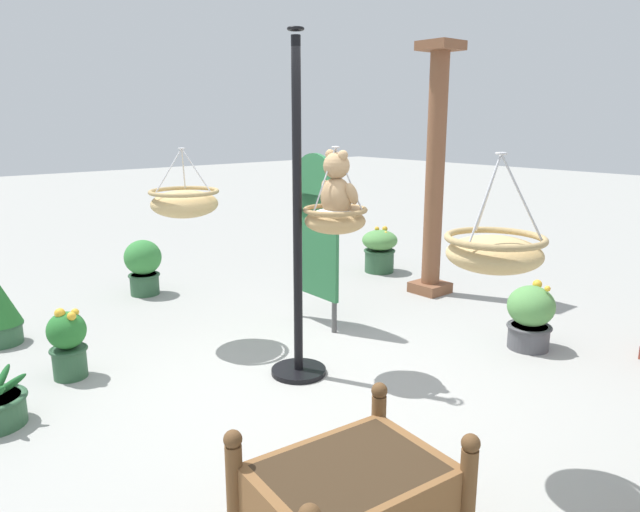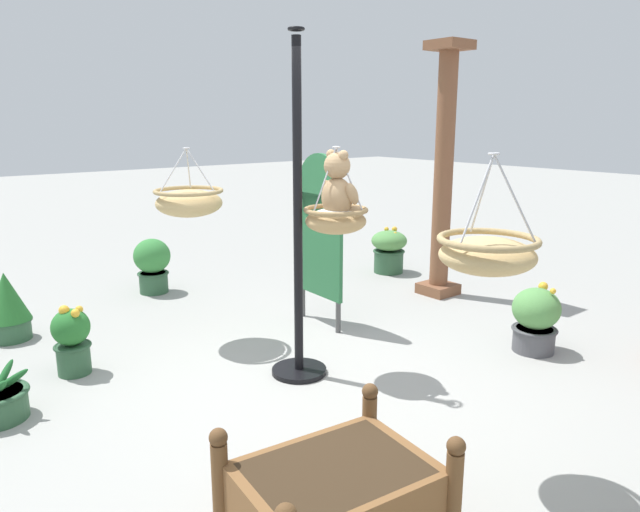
{
  "view_description": "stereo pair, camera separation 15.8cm",
  "coord_description": "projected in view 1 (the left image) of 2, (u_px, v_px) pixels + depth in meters",
  "views": [
    {
      "loc": [
        3.24,
        -2.67,
        2.0
      ],
      "look_at": [
        -0.02,
        0.12,
        0.99
      ],
      "focal_mm": 32.83,
      "sensor_mm": 36.0,
      "label": 1
    },
    {
      "loc": [
        3.34,
        -2.54,
        2.0
      ],
      "look_at": [
        -0.02,
        0.12,
        0.99
      ],
      "focal_mm": 32.83,
      "sensor_mm": 36.0,
      "label": 2
    }
  ],
  "objects": [
    {
      "name": "hanging_basket_with_teddy",
      "position": [
        335.0,
        219.0,
        4.47
      ],
      "size": [
        0.5,
        0.5,
        0.66
      ],
      "color": "tan"
    },
    {
      "name": "greenhouse_pillar_right",
      "position": [
        435.0,
        177.0,
        6.6
      ],
      "size": [
        0.4,
        0.4,
        2.82
      ],
      "color": "brown",
      "rests_on": "ground"
    },
    {
      "name": "potted_plant_trailing_ivy",
      "position": [
        68.0,
        343.0,
        4.58
      ],
      "size": [
        0.3,
        0.3,
        0.58
      ],
      "color": "#2D5638",
      "rests_on": "ground"
    },
    {
      "name": "hanging_basket_left_high",
      "position": [
        184.0,
        202.0,
        5.11
      ],
      "size": [
        0.61,
        0.61,
        0.61
      ],
      "color": "tan"
    },
    {
      "name": "wooden_planter_box",
      "position": [
        350.0,
        505.0,
        2.72
      ],
      "size": [
        0.81,
        1.02,
        0.62
      ],
      "color": "brown",
      "rests_on": "ground"
    },
    {
      "name": "potted_plant_tall_leafy",
      "position": [
        530.0,
        316.0,
        5.17
      ],
      "size": [
        0.41,
        0.41,
        0.6
      ],
      "color": "#4C4C51",
      "rests_on": "ground"
    },
    {
      "name": "display_sign_board",
      "position": [
        315.0,
        226.0,
        5.62
      ],
      "size": [
        0.68,
        0.07,
        1.69
      ],
      "color": "#286B3D",
      "rests_on": "ground"
    },
    {
      "name": "potted_plant_conical_shrub",
      "position": [
        380.0,
        249.0,
        7.78
      ],
      "size": [
        0.47,
        0.47,
        0.6
      ],
      "color": "#2D5638",
      "rests_on": "ground"
    },
    {
      "name": "display_pole_central",
      "position": [
        298.0,
        273.0,
        4.52
      ],
      "size": [
        0.44,
        0.44,
        2.63
      ],
      "color": "black",
      "rests_on": "ground"
    },
    {
      "name": "teddy_bear",
      "position": [
        338.0,
        189.0,
        4.44
      ],
      "size": [
        0.36,
        0.32,
        0.52
      ],
      "color": "tan"
    },
    {
      "name": "ground_plane",
      "position": [
        310.0,
        383.0,
        4.54
      ],
      "size": [
        40.0,
        40.0,
        0.0
      ],
      "primitive_type": "plane",
      "color": "#9E9E99"
    },
    {
      "name": "potted_plant_small_succulent",
      "position": [
        143.0,
        265.0,
        6.76
      ],
      "size": [
        0.42,
        0.42,
        0.64
      ],
      "color": "#2D5638",
      "rests_on": "ground"
    },
    {
      "name": "hanging_basket_right_low",
      "position": [
        494.0,
        251.0,
        3.11
      ],
      "size": [
        0.53,
        0.53,
        0.63
      ],
      "color": "tan"
    }
  ]
}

